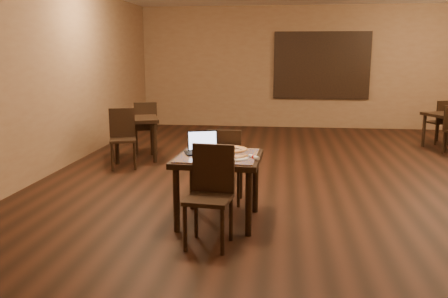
# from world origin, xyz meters

# --- Properties ---
(ground) EXTENTS (10.00, 10.00, 0.00)m
(ground) POSITION_xyz_m (0.00, 0.00, 0.00)
(ground) COLOR black
(ground) RESTS_ON ground
(wall_back) EXTENTS (8.00, 0.02, 3.00)m
(wall_back) POSITION_xyz_m (0.00, 5.00, 1.50)
(wall_back) COLOR #896646
(wall_back) RESTS_ON ground
(wall_front) EXTENTS (8.00, 0.02, 3.00)m
(wall_front) POSITION_xyz_m (0.00, -5.00, 1.50)
(wall_front) COLOR #896646
(wall_front) RESTS_ON ground
(wall_left) EXTENTS (0.02, 10.00, 3.00)m
(wall_left) POSITION_xyz_m (-4.00, 0.00, 1.50)
(wall_left) COLOR #896646
(wall_left) RESTS_ON ground
(mural) EXTENTS (2.34, 0.05, 1.64)m
(mural) POSITION_xyz_m (0.50, 4.96, 1.55)
(mural) COLOR #285E95
(mural) RESTS_ON wall_back
(tiled_table) EXTENTS (0.95, 0.95, 0.76)m
(tiled_table) POSITION_xyz_m (-1.12, -2.05, 0.66)
(tiled_table) COLOR black
(tiled_table) RESTS_ON ground
(chair_main_near) EXTENTS (0.47, 0.47, 0.98)m
(chair_main_near) POSITION_xyz_m (-1.11, -2.66, 0.55)
(chair_main_near) COLOR black
(chair_main_near) RESTS_ON ground
(chair_main_far) EXTENTS (0.41, 0.41, 0.96)m
(chair_main_far) POSITION_xyz_m (-1.12, -1.43, 0.54)
(chair_main_far) COLOR black
(chair_main_far) RESTS_ON ground
(laptop) EXTENTS (0.41, 0.37, 0.24)m
(laptop) POSITION_xyz_m (-1.32, -1.94, 0.82)
(laptop) COLOR black
(laptop) RESTS_ON tiled_table
(plate) EXTENTS (0.24, 0.24, 0.01)m
(plate) POSITION_xyz_m (-0.90, -2.23, 0.77)
(plate) COLOR white
(plate) RESTS_ON tiled_table
(pizza_slice) EXTENTS (0.24, 0.24, 0.02)m
(pizza_slice) POSITION_xyz_m (-0.90, -2.23, 0.79)
(pizza_slice) COLOR beige
(pizza_slice) RESTS_ON plate
(pizza_pan) EXTENTS (0.36, 0.36, 0.01)m
(pizza_pan) POSITION_xyz_m (-1.00, -1.81, 0.77)
(pizza_pan) COLOR silver
(pizza_pan) RESTS_ON tiled_table
(pizza_whole) EXTENTS (0.36, 0.36, 0.03)m
(pizza_whole) POSITION_xyz_m (-1.00, -1.81, 0.78)
(pizza_whole) COLOR beige
(pizza_whole) RESTS_ON pizza_pan
(spatula) EXTENTS (0.22, 0.24, 0.01)m
(spatula) POSITION_xyz_m (-0.98, -1.83, 0.79)
(spatula) COLOR silver
(spatula) RESTS_ON pizza_whole
(napkin_roll) EXTENTS (0.13, 0.15, 0.04)m
(napkin_roll) POSITION_xyz_m (-0.72, -2.19, 0.78)
(napkin_roll) COLOR white
(napkin_roll) RESTS_ON tiled_table
(other_table_a) EXTENTS (0.98, 0.98, 0.70)m
(other_table_a) POSITION_xyz_m (2.79, 2.56, 0.58)
(other_table_a) COLOR black
(other_table_a) RESTS_ON ground
(other_table_a_chair_far) EXTENTS (0.52, 0.52, 0.91)m
(other_table_a_chair_far) POSITION_xyz_m (2.82, 3.10, 0.51)
(other_table_a_chair_far) COLOR black
(other_table_a_chair_far) RESTS_ON ground
(other_table_b) EXTENTS (1.02, 1.02, 0.75)m
(other_table_b) POSITION_xyz_m (-3.00, 0.89, 0.62)
(other_table_b) COLOR black
(other_table_b) RESTS_ON ground
(other_table_b_chair_near) EXTENTS (0.53, 0.53, 0.97)m
(other_table_b_chair_near) POSITION_xyz_m (-3.03, 0.33, 0.54)
(other_table_b_chair_near) COLOR black
(other_table_b_chair_near) RESTS_ON ground
(other_table_b_chair_far) EXTENTS (0.53, 0.53, 0.97)m
(other_table_b_chair_far) POSITION_xyz_m (-2.97, 1.46, 0.54)
(other_table_b_chair_far) COLOR black
(other_table_b_chair_far) RESTS_ON ground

